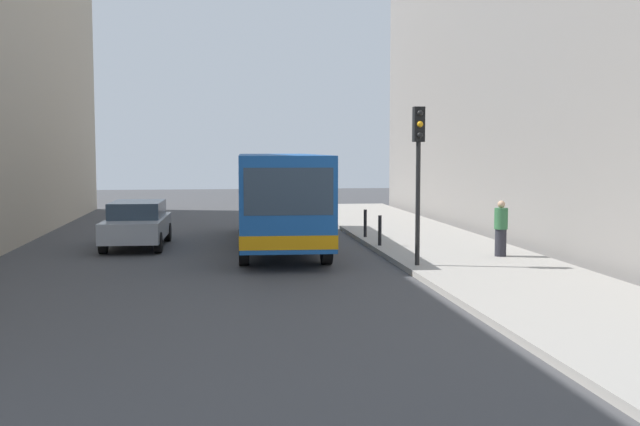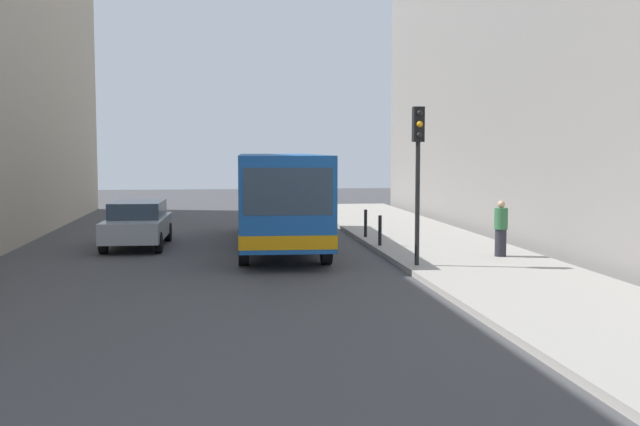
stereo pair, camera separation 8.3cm
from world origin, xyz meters
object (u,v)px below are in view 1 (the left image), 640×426
bollard_near (380,230)px  bollard_mid (365,223)px  pedestrian_near_signal (501,229)px  car_beside_bus (137,223)px  bus (278,194)px  traffic_light (418,155)px

bollard_near → bollard_mid: 2.36m
bollard_mid → pedestrian_near_signal: bearing=-61.0°
bollard_near → car_beside_bus: bearing=166.5°
bus → pedestrian_near_signal: bus is taller
bus → bollard_mid: (3.08, 0.98, -1.10)m
bollard_near → pedestrian_near_signal: pedestrian_near_signal is taller
bus → traffic_light: 6.48m
car_beside_bus → traffic_light: traffic_light is taller
bus → pedestrian_near_signal: (5.95, -4.20, -0.79)m
bus → pedestrian_near_signal: bearing=146.7°
bus → car_beside_bus: 4.68m
car_beside_bus → traffic_light: (7.74, -5.96, 2.22)m
car_beside_bus → bollard_near: size_ratio=4.69×
traffic_light → bollard_near: bearing=91.4°
bus → car_beside_bus: (-4.56, 0.45, -0.94)m
bollard_near → pedestrian_near_signal: bearing=-44.5°
traffic_light → bollard_mid: 6.91m
bus → traffic_light: traffic_light is taller
traffic_light → pedestrian_near_signal: (2.77, 1.31, -2.07)m
traffic_light → car_beside_bus: bearing=142.4°
car_beside_bus → pedestrian_near_signal: size_ratio=2.82×
traffic_light → bus: bearing=120.0°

